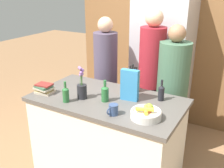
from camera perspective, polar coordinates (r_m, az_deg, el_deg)
kitchen_island at (r=2.88m, az=-1.05°, el=-11.48°), size 1.54×0.83×0.92m
back_wall_wood at (r=3.99m, az=11.32°, el=10.46°), size 2.74×0.12×2.60m
refrigerator at (r=3.69m, az=10.82°, el=4.74°), size 0.73×0.63×1.99m
fruit_bowl at (r=2.28m, az=7.46°, el=-6.30°), size 0.27×0.27×0.11m
knife_block at (r=2.80m, az=4.65°, el=0.72°), size 0.11×0.09×0.30m
flower_vase at (r=2.64m, az=-6.58°, el=-1.02°), size 0.10×0.10×0.34m
cereal_box at (r=2.57m, az=3.86°, el=-0.25°), size 0.18×0.08×0.31m
coffee_mug at (r=2.32m, az=0.25°, el=-5.61°), size 0.09×0.12×0.10m
book_stack at (r=2.86m, az=-14.55°, el=-0.97°), size 0.20×0.16×0.10m
bottle_oil at (r=2.56m, az=-1.54°, el=-1.97°), size 0.07×0.07×0.22m
bottle_vinegar at (r=2.62m, az=10.67°, el=-1.79°), size 0.06×0.06×0.22m
bottle_wine at (r=2.59m, az=-10.04°, el=-2.15°), size 0.06×0.06×0.21m
person_at_sink at (r=3.42m, az=-1.38°, el=2.59°), size 0.30×0.30×1.63m
person_in_blue at (r=3.17m, az=8.52°, el=2.31°), size 0.30×0.30×1.76m
person_in_red_tee at (r=3.05m, az=12.97°, el=-0.79°), size 0.35×0.35×1.61m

